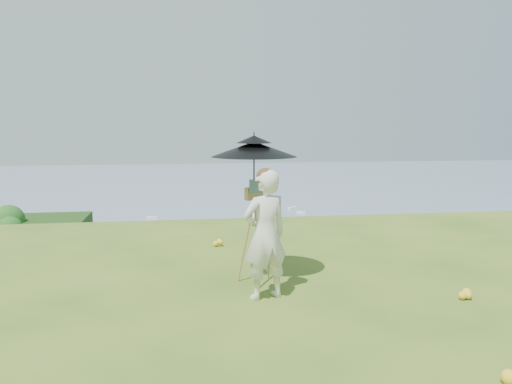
{
  "coord_description": "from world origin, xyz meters",
  "views": [
    {
      "loc": [
        -2.37,
        -4.58,
        2.21
      ],
      "look_at": [
        -1.03,
        4.49,
        0.96
      ],
      "focal_mm": 35.0,
      "sensor_mm": 36.0,
      "label": 1
    }
  ],
  "objects": [
    {
      "name": "shoreline_tier",
      "position": [
        0.0,
        75.0,
        -36.0
      ],
      "size": [
        170.0,
        28.0,
        8.0
      ],
      "primitive_type": "cube",
      "color": "gray",
      "rests_on": "bay_water"
    },
    {
      "name": "field_easel",
      "position": [
        -1.4,
        2.1,
        0.74
      ],
      "size": [
        0.73,
        0.73,
        1.48
      ],
      "primitive_type": null,
      "rotation": [
        0.0,
        0.0,
        0.39
      ],
      "color": "olive",
      "rests_on": "ground"
    },
    {
      "name": "ground",
      "position": [
        0.0,
        0.0,
        0.0
      ],
      "size": [
        14.0,
        14.0,
        0.0
      ],
      "primitive_type": "plane",
      "color": "#40631C",
      "rests_on": "ground"
    },
    {
      "name": "wildflowers",
      "position": [
        0.0,
        0.25,
        0.06
      ],
      "size": [
        10.0,
        10.5,
        0.12
      ],
      "primitive_type": null,
      "color": "yellow",
      "rests_on": "ground"
    },
    {
      "name": "painter",
      "position": [
        -1.36,
        1.49,
        0.83
      ],
      "size": [
        0.7,
        0.58,
        1.66
      ],
      "primitive_type": "imported",
      "rotation": [
        0.0,
        0.0,
        3.49
      ],
      "color": "white",
      "rests_on": "ground"
    },
    {
      "name": "moored_boats",
      "position": [
        -12.5,
        161.0,
        -33.65
      ],
      "size": [
        140.0,
        140.0,
        0.7
      ],
      "primitive_type": null,
      "color": "white",
      "rests_on": "bay_water"
    },
    {
      "name": "bay_water",
      "position": [
        0.0,
        240.0,
        -34.0
      ],
      "size": [
        700.0,
        700.0,
        0.0
      ],
      "primitive_type": "plane",
      "color": "slate",
      "rests_on": "ground"
    },
    {
      "name": "sun_umbrella",
      "position": [
        -1.41,
        2.13,
        1.66
      ],
      "size": [
        1.35,
        1.35,
        0.89
      ],
      "primitive_type": null,
      "rotation": [
        0.0,
        0.0,
        0.16
      ],
      "color": "black",
      "rests_on": "field_easel"
    },
    {
      "name": "harbor_town",
      "position": [
        0.0,
        75.0,
        -29.5
      ],
      "size": [
        110.0,
        22.0,
        5.0
      ],
      "primitive_type": null,
      "color": "silver",
      "rests_on": "shoreline_tier"
    },
    {
      "name": "slope_trees",
      "position": [
        0.0,
        35.0,
        -15.0
      ],
      "size": [
        110.0,
        50.0,
        6.0
      ],
      "primitive_type": null,
      "color": "#1B4F17",
      "rests_on": "forest_slope"
    },
    {
      "name": "painter_cap",
      "position": [
        -1.36,
        1.49,
        1.61
      ],
      "size": [
        0.28,
        0.31,
        0.1
      ],
      "primitive_type": null,
      "rotation": [
        0.0,
        0.0,
        0.26
      ],
      "color": "#C96E76",
      "rests_on": "painter"
    }
  ]
}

